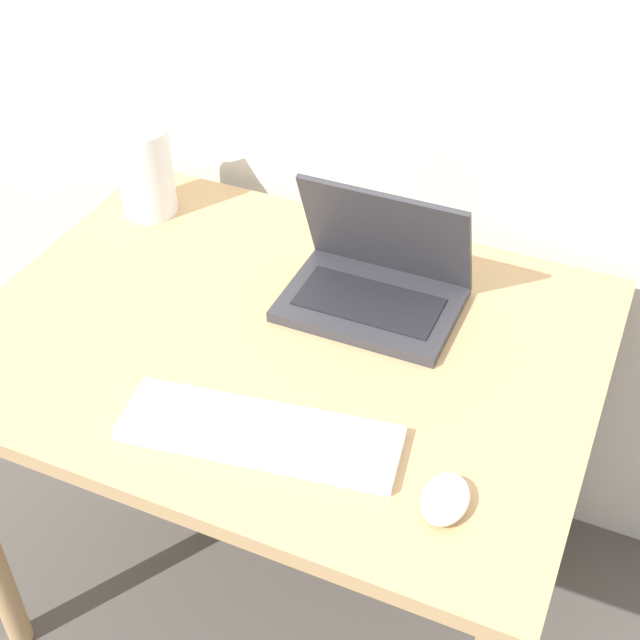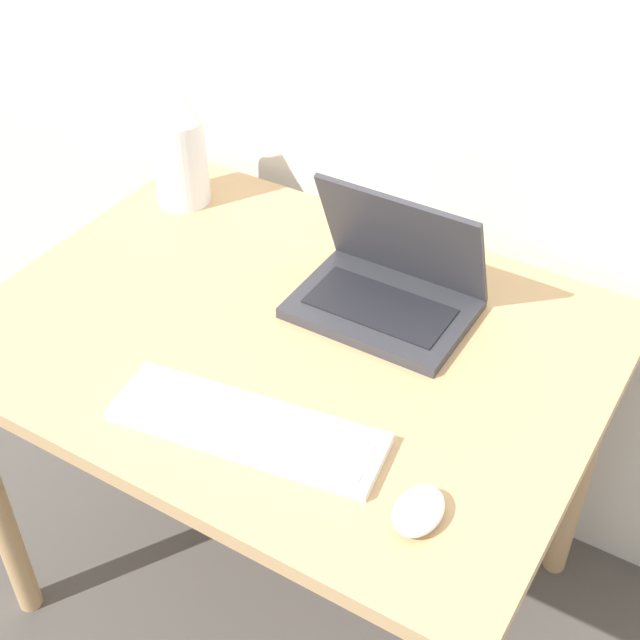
% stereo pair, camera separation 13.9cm
% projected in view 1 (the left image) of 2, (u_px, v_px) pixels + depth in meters
% --- Properties ---
extents(desk, '(1.06, 0.80, 0.74)m').
position_uv_depth(desk, '(285.00, 376.00, 1.58)').
color(desk, tan).
rests_on(desk, ground_plane).
extents(laptop, '(0.30, 0.22, 0.22)m').
position_uv_depth(laptop, '(376.00, 279.00, 1.56)').
color(laptop, '#333338').
rests_on(laptop, desk).
extents(keyboard, '(0.44, 0.19, 0.02)m').
position_uv_depth(keyboard, '(260.00, 433.00, 1.33)').
color(keyboard, white).
rests_on(keyboard, desk).
extents(mouse, '(0.07, 0.09, 0.03)m').
position_uv_depth(mouse, '(445.00, 499.00, 1.22)').
color(mouse, white).
rests_on(mouse, desk).
extents(vase, '(0.11, 0.11, 0.26)m').
position_uv_depth(vase, '(143.00, 154.00, 1.74)').
color(vase, white).
rests_on(vase, desk).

